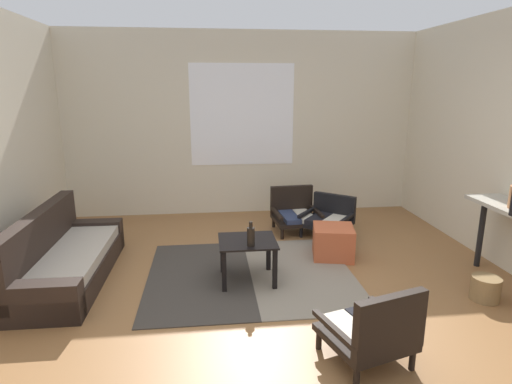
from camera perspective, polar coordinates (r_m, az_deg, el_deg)
ground_plane at (r=3.87m, az=2.08°, el=-15.50°), size 7.80×7.80×0.00m
far_wall_with_window at (r=6.43m, az=-1.90°, el=9.11°), size 5.60×0.13×2.70m
area_rug at (r=4.48m, az=-0.73°, el=-11.08°), size 2.12×1.84×0.01m
couch at (r=4.71m, az=-24.47°, el=-8.26°), size 0.70×1.83×0.72m
coffee_table at (r=4.23m, az=-1.16°, el=-7.68°), size 0.57×0.51×0.43m
armchair_by_window at (r=5.75m, az=5.26°, el=-2.68°), size 0.64×0.61×0.58m
armchair_striped_foreground at (r=3.17m, az=15.53°, el=-17.60°), size 0.68×0.68×0.62m
armchair_corner at (r=5.64m, az=9.82°, el=-3.33°), size 0.80×0.79×0.51m
ottoman_orange at (r=4.93m, az=10.38°, el=-6.66°), size 0.53×0.53×0.36m
glass_bottle at (r=4.02m, az=-0.70°, el=-5.98°), size 0.07×0.07×0.24m
wicker_basket at (r=4.49m, az=28.61°, el=-11.38°), size 0.26×0.26×0.22m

